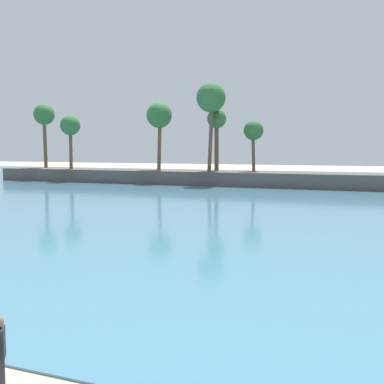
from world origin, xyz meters
TOP-DOWN VIEW (x-y plane):
  - sea at (0.00, 51.86)m, footprint 220.00×88.08m
  - palm_headland at (1.56, 56.03)m, footprint 85.23×6.11m

SIDE VIEW (x-z plane):
  - sea at x=0.00m, z-range 0.00..0.06m
  - palm_headland at x=1.56m, z-range -2.83..10.10m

